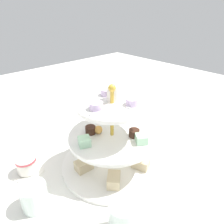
# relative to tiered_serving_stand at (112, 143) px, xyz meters

# --- Properties ---
(ground_plane) EXTENTS (2.40, 2.40, 0.00)m
(ground_plane) POSITION_rel_tiered_serving_stand_xyz_m (-0.00, -0.00, -0.08)
(ground_plane) COLOR silver
(tiered_serving_stand) EXTENTS (0.31, 0.31, 0.26)m
(tiered_serving_stand) POSITION_rel_tiered_serving_stand_xyz_m (0.00, 0.00, 0.00)
(tiered_serving_stand) COLOR white
(tiered_serving_stand) RESTS_ON ground_plane
(water_glass_tall_right) EXTENTS (0.07, 0.07, 0.14)m
(water_glass_tall_right) POSITION_rel_tiered_serving_stand_xyz_m (0.19, 0.14, -0.01)
(water_glass_tall_right) COLOR silver
(water_glass_tall_right) RESTS_ON ground_plane
(water_glass_short_left) EXTENTS (0.06, 0.06, 0.07)m
(water_glass_short_left) POSITION_rel_tiered_serving_stand_xyz_m (-0.24, 0.02, -0.05)
(water_glass_short_left) COLOR silver
(water_glass_short_left) RESTS_ON ground_plane
(teacup_with_saucer) EXTENTS (0.09, 0.09, 0.05)m
(teacup_with_saucer) POSITION_rel_tiered_serving_stand_xyz_m (-0.21, 0.15, -0.06)
(teacup_with_saucer) COLOR white
(teacup_with_saucer) RESTS_ON ground_plane
(butter_knife_left) EXTENTS (0.14, 0.12, 0.00)m
(butter_knife_left) POSITION_rel_tiered_serving_stand_xyz_m (0.21, -0.20, -0.08)
(butter_knife_left) COLOR silver
(butter_knife_left) RESTS_ON ground_plane
(butter_knife_right) EXTENTS (0.17, 0.03, 0.00)m
(butter_knife_right) POSITION_rel_tiered_serving_stand_xyz_m (-0.04, 0.29, -0.08)
(butter_knife_right) COLOR silver
(butter_knife_right) RESTS_ON ground_plane
(water_glass_mid_back) EXTENTS (0.06, 0.06, 0.09)m
(water_glass_mid_back) POSITION_rel_tiered_serving_stand_xyz_m (-0.13, -0.17, -0.04)
(water_glass_mid_back) COLOR silver
(water_glass_mid_back) RESTS_ON ground_plane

